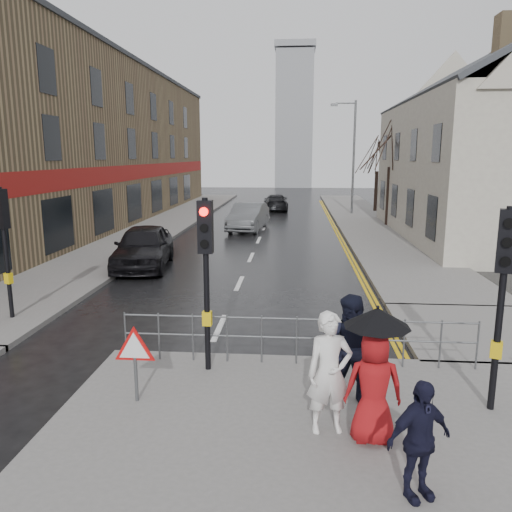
% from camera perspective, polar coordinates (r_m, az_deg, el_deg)
% --- Properties ---
extents(ground, '(120.00, 120.00, 0.00)m').
position_cam_1_polar(ground, '(10.14, -6.82, -13.81)').
color(ground, black).
rests_on(ground, ground).
extents(near_pavement, '(10.00, 9.00, 0.14)m').
position_cam_1_polar(near_pavement, '(7.02, 14.19, -26.11)').
color(near_pavement, '#605E5B').
rests_on(near_pavement, ground).
extents(left_pavement, '(4.00, 44.00, 0.14)m').
position_cam_1_polar(left_pavement, '(33.33, -10.08, 3.93)').
color(left_pavement, '#605E5B').
rests_on(left_pavement, ground).
extents(right_pavement, '(4.00, 40.00, 0.14)m').
position_cam_1_polar(right_pavement, '(34.56, 12.22, 4.10)').
color(right_pavement, '#605E5B').
rests_on(right_pavement, ground).
extents(pavement_bridge_right, '(4.00, 4.20, 0.14)m').
position_cam_1_polar(pavement_bridge_right, '(13.52, 24.48, -7.92)').
color(pavement_bridge_right, '#605E5B').
rests_on(pavement_bridge_right, ground).
extents(building_left_terrace, '(8.00, 42.00, 10.00)m').
position_cam_1_polar(building_left_terrace, '(33.96, -20.04, 11.90)').
color(building_left_terrace, '#8F7852').
rests_on(building_left_terrace, ground).
extents(building_right_cream, '(9.00, 16.40, 10.10)m').
position_cam_1_polar(building_right_cream, '(28.82, 25.62, 11.25)').
color(building_right_cream, beige).
rests_on(building_right_cream, ground).
extents(church_tower, '(5.00, 5.00, 18.00)m').
position_cam_1_polar(church_tower, '(71.14, 4.38, 15.15)').
color(church_tower, gray).
rests_on(church_tower, ground).
extents(traffic_signal_near_left, '(0.28, 0.27, 3.40)m').
position_cam_1_polar(traffic_signal_near_left, '(9.51, -5.75, 0.15)').
color(traffic_signal_near_left, black).
rests_on(traffic_signal_near_left, near_pavement).
extents(traffic_signal_near_right, '(0.34, 0.33, 3.40)m').
position_cam_1_polar(traffic_signal_near_right, '(8.83, 26.46, -1.88)').
color(traffic_signal_near_right, black).
rests_on(traffic_signal_near_right, near_pavement).
extents(traffic_signal_far_left, '(0.34, 0.33, 3.40)m').
position_cam_1_polar(traffic_signal_far_left, '(14.20, -26.87, 2.69)').
color(traffic_signal_far_left, black).
rests_on(traffic_signal_far_left, left_pavement).
extents(guard_railing_front, '(7.14, 0.04, 1.00)m').
position_cam_1_polar(guard_railing_front, '(10.18, 4.69, -8.41)').
color(guard_railing_front, '#595B5E').
rests_on(guard_railing_front, near_pavement).
extents(warning_sign, '(0.80, 0.07, 1.35)m').
position_cam_1_polar(warning_sign, '(8.85, -13.71, -10.58)').
color(warning_sign, '#595B5E').
rests_on(warning_sign, near_pavement).
extents(street_lamp, '(1.83, 0.25, 8.00)m').
position_cam_1_polar(street_lamp, '(37.19, 10.85, 11.82)').
color(street_lamp, '#595B5E').
rests_on(street_lamp, right_pavement).
extents(tree_near, '(2.40, 2.40, 6.58)m').
position_cam_1_polar(tree_near, '(31.50, 15.18, 12.53)').
color(tree_near, '#32231C').
rests_on(tree_near, right_pavement).
extents(tree_far, '(2.40, 2.40, 5.64)m').
position_cam_1_polar(tree_far, '(39.46, 13.73, 11.25)').
color(tree_far, '#32231C').
rests_on(tree_far, right_pavement).
extents(pedestrian_a, '(0.76, 0.58, 1.90)m').
position_cam_1_polar(pedestrian_a, '(7.80, 8.38, -13.08)').
color(pedestrian_a, white).
rests_on(pedestrian_a, near_pavement).
extents(pedestrian_b, '(1.15, 1.07, 1.90)m').
position_cam_1_polar(pedestrian_b, '(8.70, 10.99, -10.52)').
color(pedestrian_b, black).
rests_on(pedestrian_b, near_pavement).
extents(pedestrian_with_umbrella, '(0.96, 0.96, 2.06)m').
position_cam_1_polar(pedestrian_with_umbrella, '(7.59, 13.40, -12.58)').
color(pedestrian_with_umbrella, maroon).
rests_on(pedestrian_with_umbrella, near_pavement).
extents(pedestrian_d, '(0.98, 0.72, 1.54)m').
position_cam_1_polar(pedestrian_d, '(6.76, 18.13, -19.36)').
color(pedestrian_d, black).
rests_on(pedestrian_d, near_pavement).
extents(car_parked, '(2.56, 5.08, 1.66)m').
position_cam_1_polar(car_parked, '(19.89, -12.75, 1.06)').
color(car_parked, black).
rests_on(car_parked, ground).
extents(car_mid, '(2.24, 4.97, 1.58)m').
position_cam_1_polar(car_mid, '(29.27, -0.88, 4.50)').
color(car_mid, '#505356').
rests_on(car_mid, ground).
extents(car_far, '(2.17, 4.61, 1.30)m').
position_cam_1_polar(car_far, '(39.92, 2.28, 6.14)').
color(car_far, black).
rests_on(car_far, ground).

